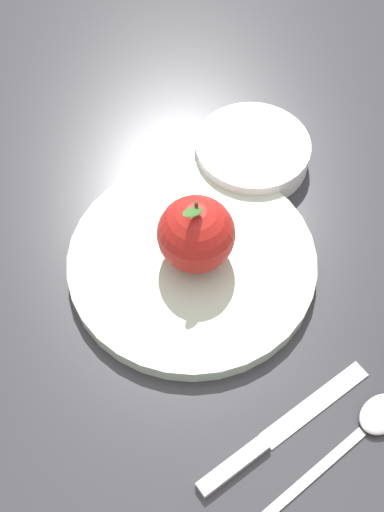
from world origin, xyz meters
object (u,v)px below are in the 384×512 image
(apple, at_px, (196,234))
(knife, at_px, (270,438))
(dinner_plate, at_px, (192,261))
(spoon, at_px, (366,428))
(side_bowl, at_px, (252,150))

(apple, distance_m, knife, 0.21)
(dinner_plate, bearing_deg, knife, 42.81)
(dinner_plate, height_order, spoon, dinner_plate)
(dinner_plate, distance_m, spoon, 0.24)
(knife, distance_m, spoon, 0.09)
(knife, relative_size, spoon, 1.06)
(spoon, bearing_deg, side_bowl, -142.94)
(apple, relative_size, knife, 0.54)
(side_bowl, bearing_deg, knife, 21.90)
(side_bowl, distance_m, knife, 0.34)
(spoon, bearing_deg, dinner_plate, -116.17)
(side_bowl, bearing_deg, dinner_plate, -3.72)
(side_bowl, bearing_deg, spoon, 37.06)
(apple, xyz_separation_m, knife, (0.15, 0.13, -0.06))
(apple, relative_size, spoon, 0.57)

